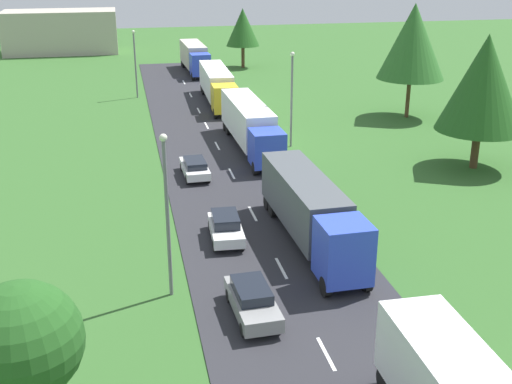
{
  "coord_description": "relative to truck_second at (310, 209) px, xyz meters",
  "views": [
    {
      "loc": [
        -7.5,
        -0.67,
        15.99
      ],
      "look_at": [
        0.19,
        36.39,
        1.56
      ],
      "focal_mm": 45.32,
      "sensor_mm": 36.0,
      "label": 1
    }
  ],
  "objects": [
    {
      "name": "road",
      "position": [
        -2.31,
        -7.07,
        -2.13
      ],
      "size": [
        10.0,
        140.0,
        0.06
      ],
      "primitive_type": "cube",
      "color": "#2B2B30",
      "rests_on": "ground"
    },
    {
      "name": "lane_marking_centre",
      "position": [
        -2.31,
        -12.29,
        -2.1
      ],
      "size": [
        0.16,
        120.8,
        0.01
      ],
      "color": "white",
      "rests_on": "road"
    },
    {
      "name": "truck_second",
      "position": [
        0.0,
        0.0,
        0.0
      ],
      "size": [
        2.85,
        12.82,
        3.64
      ],
      "color": "blue",
      "rests_on": "road"
    },
    {
      "name": "truck_third",
      "position": [
        0.31,
        18.97,
        0.02
      ],
      "size": [
        2.7,
        14.14,
        3.73
      ],
      "color": "blue",
      "rests_on": "road"
    },
    {
      "name": "truck_fourth",
      "position": [
        0.14,
        36.19,
        -0.06
      ],
      "size": [
        2.82,
        14.25,
        3.55
      ],
      "color": "yellow",
      "rests_on": "road"
    },
    {
      "name": "truck_fifth",
      "position": [
        -0.13,
        55.0,
        0.0
      ],
      "size": [
        2.83,
        11.95,
        3.72
      ],
      "color": "blue",
      "rests_on": "road"
    },
    {
      "name": "car_third",
      "position": [
        -4.73,
        -6.94,
        -1.32
      ],
      "size": [
        1.96,
        4.53,
        1.49
      ],
      "color": "gray",
      "rests_on": "road"
    },
    {
      "name": "car_fourth",
      "position": [
        -4.6,
        1.49,
        -1.32
      ],
      "size": [
        1.96,
        4.18,
        1.5
      ],
      "color": "white",
      "rests_on": "road"
    },
    {
      "name": "car_fifth",
      "position": [
        -5.07,
        12.75,
        -1.38
      ],
      "size": [
        1.88,
        4.45,
        1.36
      ],
      "color": "white",
      "rests_on": "road"
    },
    {
      "name": "lamppost_second",
      "position": [
        -8.22,
        -4.16,
        2.4
      ],
      "size": [
        0.36,
        0.36,
        8.17
      ],
      "color": "slate",
      "rests_on": "ground"
    },
    {
      "name": "lamppost_third",
      "position": [
        3.84,
        18.93,
        2.31
      ],
      "size": [
        0.36,
        0.36,
        8.0
      ],
      "color": "slate",
      "rests_on": "ground"
    },
    {
      "name": "lamppost_fourth",
      "position": [
        -8.3,
        40.93,
        2.03
      ],
      "size": [
        0.36,
        0.36,
        7.45
      ],
      "color": "slate",
      "rests_on": "ground"
    },
    {
      "name": "tree_oak",
      "position": [
        16.24,
        10.64,
        4.4
      ],
      "size": [
        6.5,
        6.5,
        10.15
      ],
      "color": "#513823",
      "rests_on": "ground"
    },
    {
      "name": "tree_birch",
      "position": [
        -13.32,
        -14.78,
        2.73
      ],
      "size": [
        3.71,
        3.71,
        6.83
      ],
      "color": "#513823",
      "rests_on": "ground"
    },
    {
      "name": "tree_maple",
      "position": [
        6.99,
        57.69,
        3.37
      ],
      "size": [
        4.62,
        4.62,
        8.09
      ],
      "color": "#513823",
      "rests_on": "ground"
    },
    {
      "name": "tree_ash",
      "position": [
        17.78,
        26.46,
        5.29
      ],
      "size": [
        6.51,
        6.51,
        11.05
      ],
      "color": "#513823",
      "rests_on": "ground"
    },
    {
      "name": "distant_building",
      "position": [
        -18.86,
        76.79,
        1.13
      ],
      "size": [
        17.37,
        8.29,
        6.58
      ],
      "primitive_type": "cube",
      "color": "#B2A899",
      "rests_on": "ground"
    }
  ]
}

